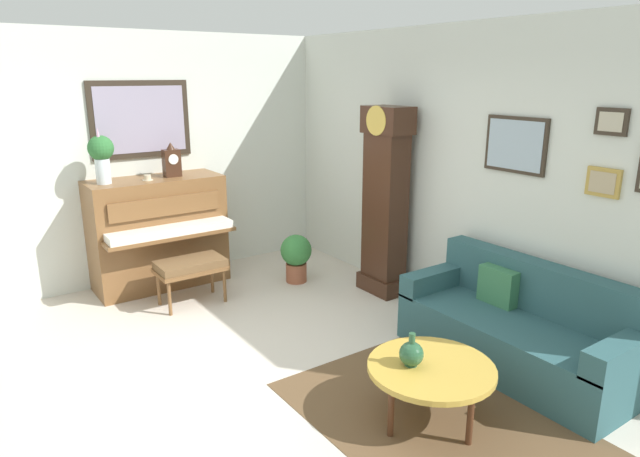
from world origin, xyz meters
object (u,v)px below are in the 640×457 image
(green_jug, at_px, (411,354))
(potted_plant, at_px, (296,255))
(piano, at_px, (159,232))
(coffee_table, at_px, (431,369))
(grandfather_clock, at_px, (385,207))
(flower_vase, at_px, (101,153))
(piano_bench, at_px, (190,267))
(couch, at_px, (518,330))
(teacup, at_px, (148,178))
(mantel_clock, at_px, (172,161))

(green_jug, xyz_separation_m, potted_plant, (-2.69, 0.78, -0.17))
(piano, xyz_separation_m, coffee_table, (3.58, 0.65, -0.25))
(grandfather_clock, height_order, potted_plant, grandfather_clock)
(piano, relative_size, flower_vase, 2.48)
(green_jug, bearing_deg, potted_plant, 163.91)
(piano_bench, xyz_separation_m, couch, (2.74, 1.72, -0.09))
(couch, height_order, flower_vase, flower_vase)
(teacup, distance_m, potted_plant, 1.84)
(piano, relative_size, piano_bench, 2.06)
(piano_bench, bearing_deg, teacup, -165.16)
(grandfather_clock, relative_size, teacup, 17.50)
(couch, bearing_deg, mantel_clock, -155.42)
(piano, distance_m, teacup, 0.65)
(grandfather_clock, bearing_deg, couch, -4.92)
(piano_bench, relative_size, coffee_table, 0.80)
(potted_plant, bearing_deg, coffee_table, -13.47)
(piano_bench, distance_m, grandfather_clock, 2.15)
(teacup, xyz_separation_m, green_jug, (3.41, 0.64, -0.77))
(piano, distance_m, green_jug, 3.53)
(potted_plant, bearing_deg, flower_vase, -113.39)
(couch, height_order, potted_plant, couch)
(potted_plant, bearing_deg, grandfather_clock, 38.55)
(coffee_table, relative_size, flower_vase, 1.52)
(piano, distance_m, potted_plant, 1.57)
(piano_bench, xyz_separation_m, green_jug, (2.78, 0.47, 0.09))
(piano, relative_size, potted_plant, 2.57)
(couch, relative_size, mantel_clock, 5.00)
(coffee_table, bearing_deg, piano, -169.72)
(grandfather_clock, relative_size, coffee_table, 2.31)
(green_jug, bearing_deg, grandfather_clock, 143.39)
(couch, xyz_separation_m, mantel_clock, (-3.45, -1.58, 1.09))
(coffee_table, xyz_separation_m, green_jug, (-0.09, -0.11, 0.12))
(coffee_table, bearing_deg, mantel_clock, -172.94)
(grandfather_clock, xyz_separation_m, couch, (1.86, -0.16, -0.65))
(piano_bench, relative_size, couch, 0.37)
(couch, distance_m, teacup, 3.98)
(grandfather_clock, bearing_deg, green_jug, -36.61)
(piano_bench, height_order, grandfather_clock, grandfather_clock)
(coffee_table, height_order, potted_plant, potted_plant)
(piano_bench, bearing_deg, coffee_table, 11.42)
(grandfather_clock, height_order, flower_vase, grandfather_clock)
(piano_bench, relative_size, teacup, 6.03)
(piano_bench, height_order, flower_vase, flower_vase)
(grandfather_clock, bearing_deg, piano, -129.30)
(grandfather_clock, distance_m, teacup, 2.56)
(flower_vase, bearing_deg, coffee_table, 18.23)
(teacup, bearing_deg, grandfather_clock, 53.44)
(grandfather_clock, distance_m, mantel_clock, 2.40)
(piano, bearing_deg, mantel_clock, 89.27)
(mantel_clock, height_order, flower_vase, flower_vase)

